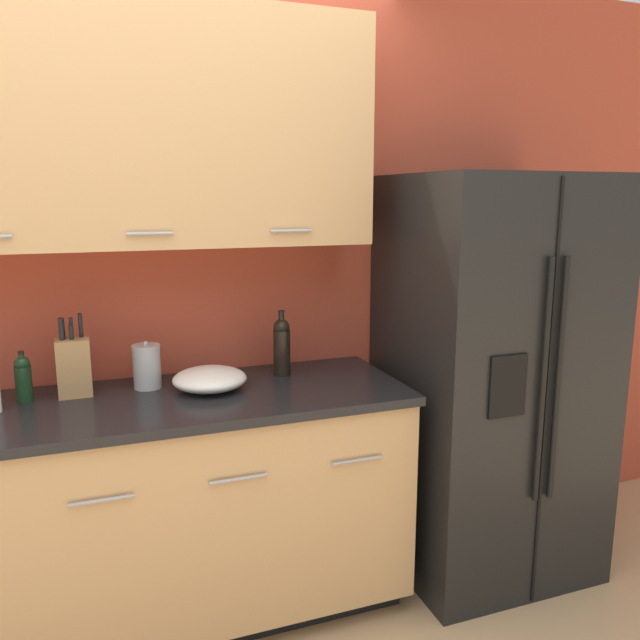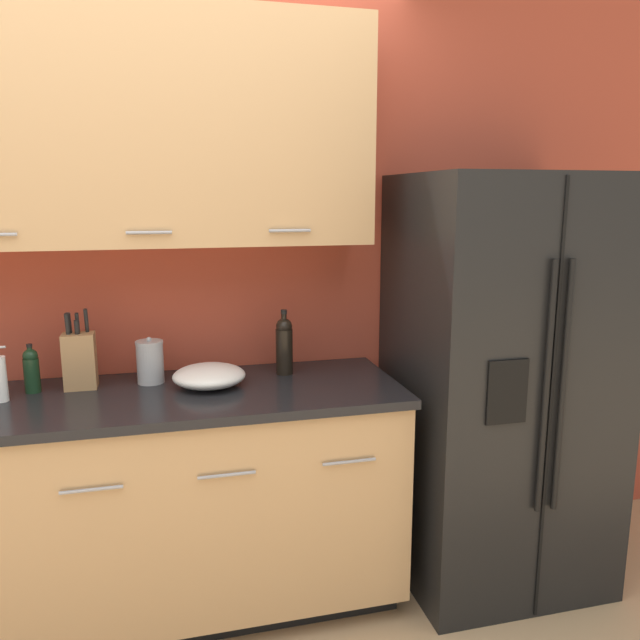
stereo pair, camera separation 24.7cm
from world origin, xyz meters
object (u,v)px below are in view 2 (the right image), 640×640
at_px(refrigerator, 499,383).
at_px(mixing_bowl, 209,376).
at_px(knife_block, 80,359).
at_px(oil_bottle, 31,369).
at_px(soap_dispenser, 0,378).
at_px(wine_bottle, 284,345).
at_px(steel_canister, 150,362).

distance_m(refrigerator, mixing_bowl, 1.22).
distance_m(knife_block, oil_bottle, 0.17).
xyz_separation_m(soap_dispenser, oil_bottle, (0.09, 0.09, 0.00)).
bearing_deg(wine_bottle, mixing_bowl, -162.83).
xyz_separation_m(knife_block, soap_dispenser, (-0.26, -0.10, -0.03)).
xyz_separation_m(knife_block, mixing_bowl, (0.48, -0.10, -0.07)).
height_order(refrigerator, soap_dispenser, refrigerator).
bearing_deg(soap_dispenser, steel_canister, 11.35).
distance_m(wine_bottle, oil_bottle, 0.98).
bearing_deg(oil_bottle, wine_bottle, 0.56).
relative_size(knife_block, steel_canister, 1.66).
relative_size(refrigerator, mixing_bowl, 6.16).
height_order(refrigerator, wine_bottle, refrigerator).
bearing_deg(mixing_bowl, soap_dispenser, 179.92).
xyz_separation_m(soap_dispenser, steel_canister, (0.52, 0.11, -0.00)).
xyz_separation_m(refrigerator, oil_bottle, (-1.87, 0.18, 0.14)).
height_order(refrigerator, oil_bottle, refrigerator).
distance_m(soap_dispenser, mixing_bowl, 0.75).
bearing_deg(soap_dispenser, oil_bottle, 44.26).
relative_size(oil_bottle, mixing_bowl, 0.66).
bearing_deg(mixing_bowl, wine_bottle, 17.17).
distance_m(knife_block, soap_dispenser, 0.28).
xyz_separation_m(refrigerator, steel_canister, (-1.44, 0.20, 0.14)).
bearing_deg(wine_bottle, soap_dispenser, -174.76).
relative_size(knife_block, oil_bottle, 1.65).
bearing_deg(steel_canister, refrigerator, -7.80).
distance_m(refrigerator, soap_dispenser, 1.97).
relative_size(wine_bottle, soap_dispenser, 1.33).
bearing_deg(soap_dispenser, mixing_bowl, -0.08).
bearing_deg(oil_bottle, steel_canister, 2.23).
xyz_separation_m(knife_block, steel_canister, (0.26, 0.01, -0.03)).
height_order(oil_bottle, steel_canister, oil_bottle).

